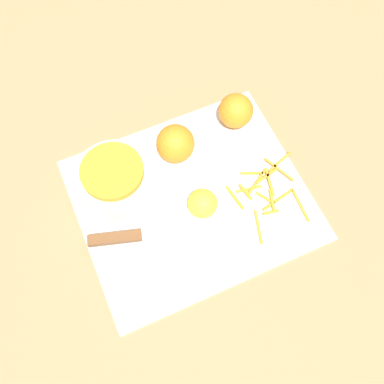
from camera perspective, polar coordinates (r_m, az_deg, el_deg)
name	(u,v)px	position (r m, az deg, el deg)	size (l,w,h in m)	color
ground_plane	(192,200)	(0.88, 0.00, -0.97)	(4.00, 4.00, 0.00)	#9E754C
cutting_board	(192,199)	(0.88, 0.00, -0.89)	(0.44, 0.37, 0.01)	silver
bowl_speckled	(115,181)	(0.86, -9.72, 1.43)	(0.14, 0.14, 0.09)	silver
knife	(131,236)	(0.85, -7.73, -5.62)	(0.25, 0.09, 0.02)	brown
orange_left	(175,144)	(0.89, -2.12, 6.17)	(0.08, 0.08, 0.08)	orange
orange_right	(236,111)	(0.94, 5.59, 10.23)	(0.07, 0.07, 0.07)	orange
lemon	(203,203)	(0.84, 1.34, -1.47)	(0.06, 0.06, 0.06)	yellow
peel_pile	(267,190)	(0.89, 9.50, 0.21)	(0.16, 0.16, 0.01)	orange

